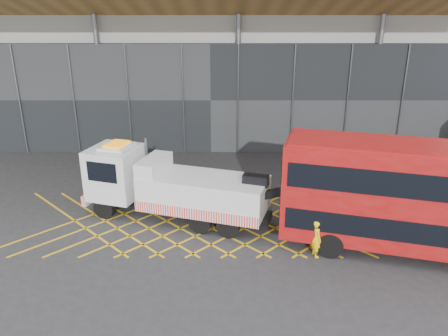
{
  "coord_description": "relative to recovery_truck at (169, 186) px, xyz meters",
  "views": [
    {
      "loc": [
        3.04,
        -20.35,
        10.66
      ],
      "look_at": [
        3.0,
        1.5,
        2.4
      ],
      "focal_mm": 35.0,
      "sensor_mm": 36.0,
      "label": 1
    }
  ],
  "objects": [
    {
      "name": "ground_plane",
      "position": [
        -0.16,
        -0.44,
        -1.82
      ],
      "size": [
        120.0,
        120.0,
        0.0
      ],
      "primitive_type": "plane",
      "color": "#29292B"
    },
    {
      "name": "road_markings",
      "position": [
        3.04,
        -0.44,
        -1.81
      ],
      "size": [
        23.16,
        7.16,
        0.01
      ],
      "color": "gold",
      "rests_on": "ground_plane"
    },
    {
      "name": "construction_building",
      "position": [
        1.76,
        17.96,
        7.16
      ],
      "size": [
        55.0,
        23.97,
        18.0
      ],
      "color": "gray",
      "rests_on": "ground_plane"
    },
    {
      "name": "recovery_truck",
      "position": [
        0.0,
        0.0,
        0.0
      ],
      "size": [
        11.19,
        5.43,
        3.93
      ],
      "rotation": [
        0.0,
        0.0,
        -0.3
      ],
      "color": "black",
      "rests_on": "ground_plane"
    },
    {
      "name": "bus_towed",
      "position": [
        11.76,
        -3.66,
        1.03
      ],
      "size": [
        12.88,
        6.17,
        5.13
      ],
      "rotation": [
        0.0,
        0.0,
        -0.27
      ],
      "color": "maroon",
      "rests_on": "ground_plane"
    },
    {
      "name": "worker",
      "position": [
        6.96,
        -3.76,
        -0.93
      ],
      "size": [
        0.56,
        0.73,
        1.77
      ],
      "primitive_type": "imported",
      "rotation": [
        0.0,
        0.0,
        1.81
      ],
      "color": "yellow",
      "rests_on": "ground_plane"
    }
  ]
}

